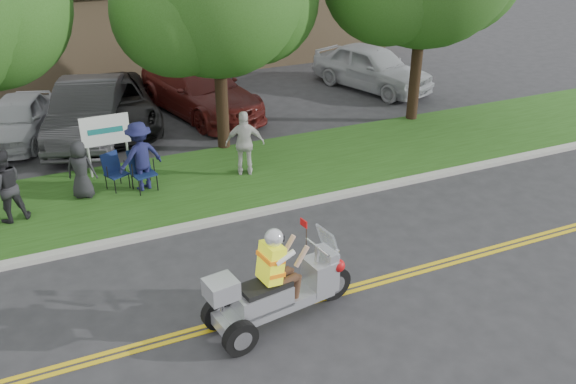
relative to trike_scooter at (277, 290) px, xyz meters
name	(u,v)px	position (x,y,z in m)	size (l,w,h in m)	color
ground	(316,282)	(1.19, 0.80, -0.67)	(120.00, 120.00, 0.00)	#28282B
centerline_near	(329,298)	(1.19, 0.22, -0.67)	(60.00, 0.10, 0.01)	gold
centerline_far	(326,293)	(1.19, 0.38, -0.67)	(60.00, 0.10, 0.01)	gold
curb	(260,212)	(1.19, 3.85, -0.61)	(60.00, 0.25, 0.12)	#A8A89E
grass_verge	(230,177)	(1.19, 6.00, -0.62)	(60.00, 4.00, 0.10)	#204713
commercial_building	(170,10)	(3.19, 19.78, 1.34)	(18.00, 8.20, 4.00)	#9E7F5B
business_sign	(106,134)	(-1.71, 7.40, 0.58)	(1.25, 0.06, 1.75)	silver
trike_scooter	(277,290)	(0.00, 0.00, 0.00)	(2.95, 1.12, 1.93)	black
lawn_chair_a	(141,167)	(-1.10, 6.16, 0.02)	(0.66, 0.68, 1.05)	black
lawn_chair_b	(114,169)	(-1.74, 6.51, -0.05)	(0.66, 0.67, 0.93)	black
spectator_adult_mid	(5,186)	(-4.24, 5.76, 0.30)	(0.85, 0.66, 1.74)	black
spectator_adult_right	(245,143)	(1.61, 5.93, 0.31)	(1.03, 0.43, 1.76)	beige
spectator_chair_a	(140,156)	(-1.09, 6.16, 0.32)	(1.15, 0.66, 1.79)	#191B46
spectator_chair_b	(81,170)	(-2.53, 6.29, 0.17)	(0.72, 0.47, 1.47)	black
parked_car_far_left	(17,119)	(-3.81, 11.21, 0.02)	(1.63, 4.05, 1.38)	silver
parked_car_left	(89,111)	(-1.76, 10.59, 0.19)	(1.83, 5.26, 1.73)	#323235
parked_car_mid	(113,103)	(-0.92, 11.36, 0.08)	(2.51, 5.44, 1.51)	black
parked_car_right	(199,90)	(1.99, 11.42, 0.14)	(2.29, 5.64, 1.64)	#511613
parked_car_far_right	(372,67)	(8.81, 11.47, 0.17)	(1.98, 4.93, 1.68)	#ABAEB2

